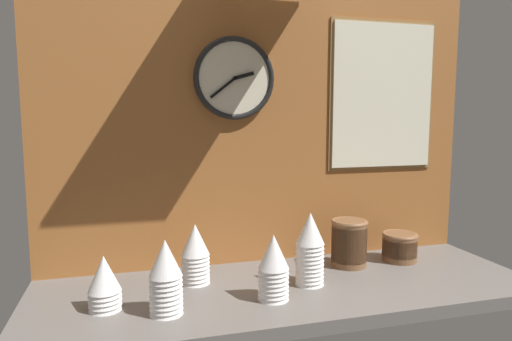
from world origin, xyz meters
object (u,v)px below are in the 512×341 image
(cup_stack_center_right, at_px, (310,249))
(cup_stack_center, at_px, (273,267))
(menu_board, at_px, (383,96))
(bowl_stack_right, at_px, (349,242))
(cup_stack_left, at_px, (166,277))
(cup_stack_center_left, at_px, (195,254))
(bowl_stack_far_right, at_px, (400,246))
(cup_stack_far_left, at_px, (104,283))
(wall_clock, at_px, (234,78))

(cup_stack_center_right, height_order, cup_stack_center, cup_stack_center_right)
(menu_board, bearing_deg, bowl_stack_right, -145.71)
(cup_stack_left, xyz_separation_m, menu_board, (0.86, 0.36, 0.51))
(cup_stack_center, bearing_deg, cup_stack_center_left, 136.42)
(cup_stack_center, height_order, bowl_stack_far_right, cup_stack_center)
(cup_stack_center_left, xyz_separation_m, bowl_stack_right, (0.55, 0.02, -0.01))
(cup_stack_center_right, height_order, cup_stack_center_left, cup_stack_center_right)
(cup_stack_far_left, xyz_separation_m, cup_stack_center_left, (0.27, 0.13, 0.02))
(cup_stack_center_right, bearing_deg, bowl_stack_far_right, 17.71)
(cup_stack_center_left, height_order, bowl_stack_far_right, cup_stack_center_left)
(cup_stack_far_left, xyz_separation_m, cup_stack_center, (0.47, -0.06, 0.02))
(cup_stack_center, distance_m, bowl_stack_right, 0.41)
(cup_stack_center, xyz_separation_m, cup_stack_left, (-0.31, -0.02, 0.01))
(cup_stack_left, bearing_deg, cup_stack_center_left, 62.01)
(cup_stack_center_right, relative_size, bowl_stack_far_right, 1.80)
(cup_stack_center_left, relative_size, cup_stack_left, 0.94)
(bowl_stack_right, relative_size, wall_clock, 0.58)
(cup_stack_far_left, relative_size, cup_stack_center_left, 0.79)
(bowl_stack_right, distance_m, wall_clock, 0.71)
(cup_stack_left, relative_size, bowl_stack_right, 1.24)
(cup_stack_center_left, bearing_deg, cup_stack_left, -117.99)
(menu_board, bearing_deg, cup_stack_center_left, -168.27)
(cup_stack_center_right, bearing_deg, cup_stack_left, -168.04)
(cup_stack_center, height_order, cup_stack_left, cup_stack_left)
(cup_stack_far_left, height_order, cup_stack_left, cup_stack_left)
(cup_stack_far_left, bearing_deg, cup_stack_left, -24.35)
(cup_stack_far_left, height_order, cup_stack_center, cup_stack_center)
(cup_stack_center_right, height_order, cup_stack_far_left, cup_stack_center_right)
(cup_stack_center, distance_m, cup_stack_left, 0.31)
(cup_stack_center_left, xyz_separation_m, cup_stack_center, (0.20, -0.19, 0.00))
(cup_stack_far_left, distance_m, wall_clock, 0.78)
(bowl_stack_far_right, distance_m, wall_clock, 0.86)
(cup_stack_far_left, height_order, cup_stack_center_left, cup_stack_center_left)
(cup_stack_left, xyz_separation_m, bowl_stack_far_right, (0.87, 0.23, -0.05))
(wall_clock, bearing_deg, cup_stack_center_right, -54.39)
(bowl_stack_far_right, bearing_deg, menu_board, 94.78)
(cup_stack_center_right, distance_m, wall_clock, 0.63)
(cup_stack_far_left, height_order, bowl_stack_far_right, cup_stack_far_left)
(cup_stack_left, relative_size, wall_clock, 0.72)
(wall_clock, xyz_separation_m, menu_board, (0.59, 0.01, -0.05))
(cup_stack_center_right, height_order, menu_board, menu_board)
(wall_clock, bearing_deg, bowl_stack_right, -17.78)
(cup_stack_far_left, bearing_deg, wall_clock, 32.69)
(cup_stack_center_right, height_order, wall_clock, wall_clock)
(cup_stack_center_right, xyz_separation_m, cup_stack_center_left, (-0.35, 0.11, -0.02))
(cup_stack_center_right, relative_size, cup_stack_far_left, 1.52)
(bowl_stack_far_right, bearing_deg, cup_stack_far_left, -171.44)
(cup_stack_center_left, bearing_deg, wall_clock, 41.69)
(cup_stack_center_right, distance_m, bowl_stack_right, 0.25)
(cup_stack_center, relative_size, bowl_stack_right, 1.16)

